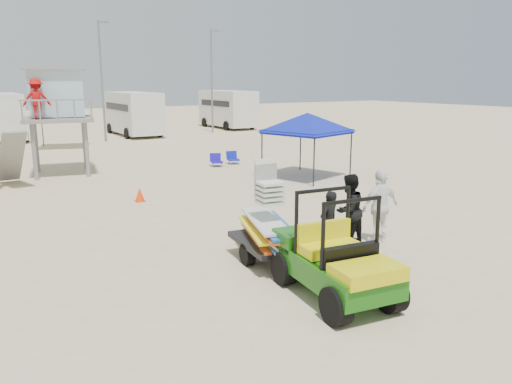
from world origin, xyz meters
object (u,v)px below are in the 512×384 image
surf_trailer (269,226)px  canopy_blue (307,116)px  man_left (329,223)px  utility_cart (336,251)px  lifeguard_tower (54,97)px

surf_trailer → canopy_blue: (7.02, 7.85, 1.79)m
man_left → canopy_blue: size_ratio=0.43×
utility_cart → canopy_blue: canopy_blue is taller
utility_cart → lifeguard_tower: (-1.97, 16.64, 2.47)m
utility_cart → canopy_blue: bearing=55.4°
utility_cart → surf_trailer: size_ratio=1.11×
utility_cart → man_left: utility_cart is taller
surf_trailer → lifeguard_tower: lifeguard_tower is taller
canopy_blue → utility_cart: bearing=-124.6°
utility_cart → man_left: size_ratio=1.81×
utility_cart → canopy_blue: (7.02, 10.19, 1.70)m
man_left → surf_trailer: bearing=-22.4°
surf_trailer → lifeguard_tower: size_ratio=0.56×
utility_cart → man_left: 2.55m
man_left → lifeguard_tower: bearing=-87.7°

